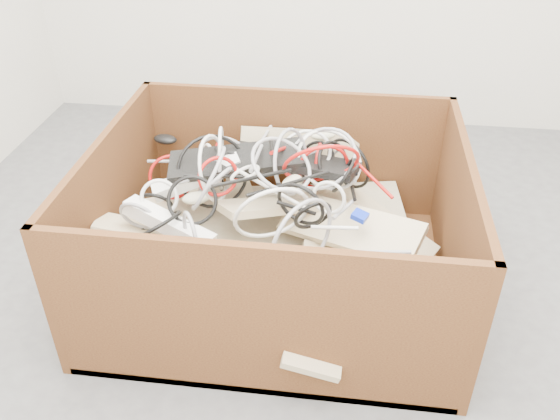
# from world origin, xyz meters

# --- Properties ---
(ground) EXTENTS (3.00, 3.00, 0.00)m
(ground) POSITION_xyz_m (0.00, 0.00, 0.00)
(ground) COLOR #48494B
(ground) RESTS_ON ground
(cardboard_box) EXTENTS (1.18, 0.98, 0.54)m
(cardboard_box) POSITION_xyz_m (-0.08, 0.10, 0.14)
(cardboard_box) COLOR #391A0E
(cardboard_box) RESTS_ON ground
(keyboard_pile) EXTENTS (1.15, 1.03, 0.36)m
(keyboard_pile) POSITION_xyz_m (-0.04, 0.15, 0.28)
(keyboard_pile) COLOR #C9B58D
(keyboard_pile) RESTS_ON cardboard_box
(mice_scatter) EXTENTS (0.86, 0.80, 0.17)m
(mice_scatter) POSITION_xyz_m (-0.13, 0.17, 0.36)
(mice_scatter) COLOR beige
(mice_scatter) RESTS_ON keyboard_pile
(power_strip_left) EXTENTS (0.30, 0.18, 0.13)m
(power_strip_left) POSITION_xyz_m (-0.35, 0.16, 0.38)
(power_strip_left) COLOR white
(power_strip_left) RESTS_ON keyboard_pile
(power_strip_right) EXTENTS (0.31, 0.16, 0.10)m
(power_strip_right) POSITION_xyz_m (-0.38, -0.07, 0.35)
(power_strip_right) COLOR white
(power_strip_right) RESTS_ON keyboard_pile
(vga_plug) EXTENTS (0.06, 0.06, 0.03)m
(vga_plug) POSITION_xyz_m (0.20, 0.01, 0.37)
(vga_plug) COLOR #0C26C2
(vga_plug) RESTS_ON keyboard_pile
(cable_tangle) EXTENTS (1.02, 0.84, 0.41)m
(cable_tangle) POSITION_xyz_m (-0.11, 0.14, 0.41)
(cable_tangle) COLOR black
(cable_tangle) RESTS_ON keyboard_pile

